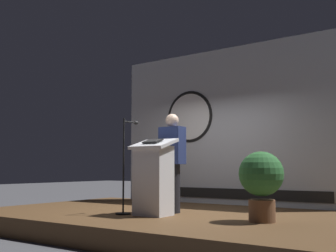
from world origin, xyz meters
TOP-DOWN VIEW (x-y plane):
  - ground_plane at (0.00, 0.00)m, footprint 40.00×40.00m
  - stage_platform at (0.00, 0.00)m, footprint 6.40×4.00m
  - banner_display at (-0.02, 1.85)m, footprint 4.80×0.12m
  - podium at (0.04, -0.58)m, footprint 0.64×0.49m
  - speaker_person at (0.07, -0.10)m, footprint 0.40×0.26m
  - microphone_stand at (-0.44, -0.69)m, footprint 0.24×0.46m
  - potted_plant at (1.72, -0.37)m, footprint 0.61×0.61m

SIDE VIEW (x-z plane):
  - ground_plane at x=0.00m, z-range 0.00..0.00m
  - stage_platform at x=0.00m, z-range 0.00..0.30m
  - microphone_stand at x=-0.44m, z-range 0.07..1.60m
  - podium at x=0.04m, z-range 0.28..1.48m
  - potted_plant at x=1.72m, z-range 0.40..1.36m
  - speaker_person at x=0.07m, z-range 0.32..1.94m
  - banner_display at x=-0.02m, z-range 0.29..3.49m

